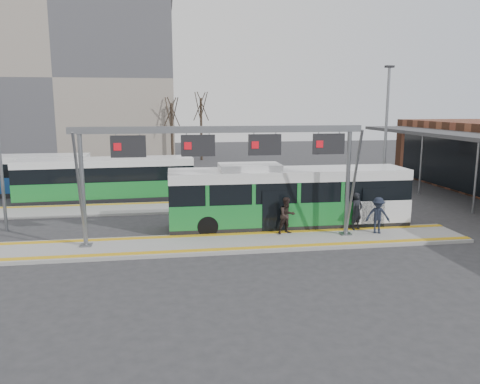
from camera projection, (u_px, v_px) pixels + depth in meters
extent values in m
plane|color=#2D2D30|center=(233.00, 244.00, 21.32)|extent=(120.00, 120.00, 0.00)
cube|color=gray|center=(233.00, 243.00, 21.31)|extent=(22.00, 3.00, 0.15)
cube|color=gray|center=(150.00, 208.00, 28.47)|extent=(20.00, 3.00, 0.15)
cube|color=#C99117|center=(230.00, 234.00, 22.41)|extent=(22.00, 0.35, 0.02)
cube|color=#C99117|center=(237.00, 248.00, 20.17)|extent=(22.00, 0.35, 0.02)
cube|color=#C99117|center=(150.00, 203.00, 29.57)|extent=(20.00, 0.35, 0.02)
cylinder|color=slate|center=(83.00, 189.00, 20.13)|extent=(0.20, 0.20, 5.05)
cube|color=slate|center=(86.00, 245.00, 20.59)|extent=(0.50, 0.50, 0.06)
cylinder|color=slate|center=(80.00, 192.00, 19.45)|extent=(0.12, 1.46, 4.90)
cylinder|color=slate|center=(348.00, 182.00, 21.96)|extent=(0.20, 0.20, 5.05)
cube|color=slate|center=(345.00, 234.00, 22.41)|extent=(0.50, 0.50, 0.06)
cylinder|color=slate|center=(353.00, 185.00, 21.28)|extent=(0.12, 1.46, 4.90)
cube|color=slate|center=(220.00, 129.00, 20.58)|extent=(13.00, 0.25, 0.30)
cube|color=black|center=(128.00, 147.00, 20.10)|extent=(1.50, 0.12, 0.95)
cube|color=red|center=(117.00, 147.00, 19.97)|extent=(0.32, 0.02, 0.32)
cube|color=black|center=(198.00, 146.00, 20.56)|extent=(1.50, 0.12, 0.95)
cube|color=red|center=(188.00, 146.00, 20.42)|extent=(0.32, 0.02, 0.32)
cube|color=black|center=(265.00, 145.00, 21.02)|extent=(1.50, 0.12, 0.95)
cube|color=red|center=(255.00, 145.00, 20.88)|extent=(0.32, 0.02, 0.32)
cube|color=black|center=(329.00, 144.00, 21.47)|extent=(1.50, 0.12, 0.95)
cube|color=red|center=(320.00, 144.00, 21.34)|extent=(0.32, 0.02, 0.32)
cylinder|color=slate|center=(476.00, 177.00, 27.06)|extent=(0.14, 0.14, 4.30)
cylinder|color=slate|center=(421.00, 164.00, 32.89)|extent=(0.14, 0.14, 4.30)
cube|color=gray|center=(65.00, 80.00, 52.51)|extent=(24.00, 12.00, 18.00)
cube|color=black|center=(288.00, 224.00, 24.32)|extent=(12.22, 2.70, 0.36)
cube|color=#1A772D|center=(288.00, 209.00, 24.18)|extent=(12.22, 2.70, 1.17)
cube|color=black|center=(289.00, 189.00, 23.98)|extent=(12.22, 2.62, 1.02)
cube|color=white|center=(289.00, 174.00, 23.84)|extent=(12.22, 2.70, 0.51)
cube|color=orange|center=(401.00, 173.00, 24.73)|extent=(0.07, 1.82, 0.28)
cube|color=white|center=(250.00, 167.00, 23.47)|extent=(3.07, 1.84, 0.31)
cylinder|color=black|center=(208.00, 226.00, 22.53)|extent=(1.02, 0.31, 1.02)
cylinder|color=black|center=(204.00, 215.00, 24.76)|extent=(1.02, 0.31, 1.02)
cylinder|color=black|center=(364.00, 220.00, 23.67)|extent=(1.02, 0.31, 1.02)
cylinder|color=black|center=(347.00, 210.00, 25.90)|extent=(1.02, 0.31, 1.02)
cube|color=black|center=(108.00, 198.00, 31.08)|extent=(11.41, 2.96, 0.33)
cube|color=#1A772D|center=(107.00, 188.00, 30.95)|extent=(11.41, 2.96, 1.08)
cube|color=black|center=(106.00, 173.00, 30.76)|extent=(11.41, 2.88, 0.94)
cube|color=white|center=(106.00, 162.00, 30.63)|extent=(11.41, 2.96, 0.47)
cylinder|color=black|center=(41.00, 199.00, 29.22)|extent=(0.95, 0.33, 0.94)
cylinder|color=black|center=(47.00, 193.00, 31.24)|extent=(0.95, 0.33, 0.94)
cylinder|color=black|center=(160.00, 195.00, 30.69)|extent=(0.95, 0.33, 0.94)
cylinder|color=black|center=(159.00, 189.00, 32.71)|extent=(0.95, 0.33, 0.94)
cube|color=black|center=(10.00, 193.00, 32.90)|extent=(10.81, 2.46, 0.33)
cube|color=#184690|center=(9.00, 183.00, 32.77)|extent=(10.81, 2.46, 1.08)
cube|color=black|center=(8.00, 169.00, 32.59)|extent=(10.81, 2.39, 0.94)
cube|color=white|center=(7.00, 159.00, 32.46)|extent=(10.81, 2.46, 0.47)
cylinder|color=black|center=(55.00, 190.00, 32.34)|extent=(0.94, 0.29, 0.94)
cylinder|color=black|center=(61.00, 185.00, 34.37)|extent=(0.94, 0.29, 0.94)
imported|color=black|center=(357.00, 211.00, 23.16)|extent=(0.80, 0.68, 1.86)
imported|color=black|center=(287.00, 216.00, 22.40)|extent=(1.02, 0.89, 1.78)
imported|color=black|center=(378.00, 215.00, 22.50)|extent=(1.27, 0.93, 1.76)
cylinder|color=#382B21|center=(172.00, 135.00, 48.82)|extent=(0.28, 0.28, 6.45)
cylinder|color=#382B21|center=(201.00, 129.00, 53.64)|extent=(0.28, 0.28, 7.07)
cylinder|color=slate|center=(385.00, 141.00, 27.01)|extent=(0.16, 0.16, 8.39)
cube|color=black|center=(390.00, 67.00, 26.24)|extent=(0.50, 0.25, 0.12)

